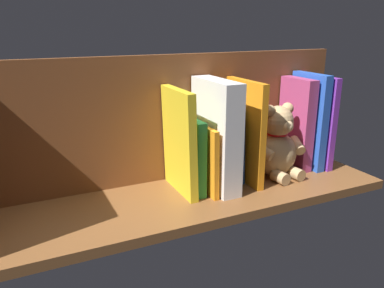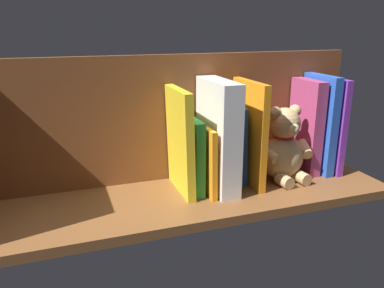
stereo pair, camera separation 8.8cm
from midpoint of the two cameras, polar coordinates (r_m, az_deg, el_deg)
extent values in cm
cube|color=brown|center=(93.09, 2.74, -7.93)|extent=(95.86, 27.64, 2.20)
cube|color=brown|center=(97.72, 0.35, 3.82)|extent=(95.86, 1.50, 31.54)
cube|color=purple|center=(111.84, 21.55, 2.65)|extent=(1.84, 13.51, 25.15)
cube|color=blue|center=(110.08, 20.35, 2.77)|extent=(2.42, 13.07, 25.93)
cube|color=#B23F72|center=(108.57, 18.64, 2.43)|extent=(3.15, 11.67, 24.77)
ellipsoid|color=tan|center=(102.93, 15.50, -1.89)|extent=(11.94, 10.89, 11.66)
sphere|color=tan|center=(100.47, 15.90, 2.87)|extent=(8.01, 8.01, 8.01)
sphere|color=tan|center=(101.75, 17.34, 4.67)|extent=(3.10, 3.10, 3.10)
sphere|color=tan|center=(97.90, 14.69, 4.42)|extent=(3.10, 3.10, 3.10)
sphere|color=#DBB77F|center=(98.15, 17.14, 2.07)|extent=(3.10, 3.10, 3.10)
cylinder|color=tan|center=(104.84, 18.43, -0.63)|extent=(4.10, 6.23, 4.31)
cylinder|color=tan|center=(97.86, 13.63, -1.48)|extent=(4.92, 6.35, 4.31)
cylinder|color=tan|center=(102.61, 18.20, -4.75)|extent=(3.49, 4.64, 3.10)
cylinder|color=tan|center=(99.29, 15.95, -5.29)|extent=(3.49, 4.64, 3.10)
torus|color=red|center=(101.28, 15.75, 1.13)|extent=(5.79, 5.79, 0.91)
cube|color=orange|center=(96.77, 10.95, 1.54)|extent=(1.72, 16.13, 25.59)
cube|color=blue|center=(98.61, 8.88, 0.11)|extent=(2.41, 11.00, 19.56)
cube|color=green|center=(97.01, 7.98, -0.66)|extent=(1.29, 13.03, 17.82)
cube|color=white|center=(92.23, 6.58, 1.20)|extent=(4.89, 17.26, 26.30)
cube|color=orange|center=(92.69, 4.20, -1.94)|extent=(1.53, 16.42, 16.19)
cube|color=green|center=(92.45, 2.55, -1.44)|extent=(2.21, 14.30, 17.75)
cube|color=yellow|center=(89.92, 1.03, 0.34)|extent=(2.66, 15.43, 24.69)
camera|label=1|loc=(0.04, -87.14, 0.89)|focal=36.29mm
camera|label=2|loc=(0.04, 92.86, -0.89)|focal=36.29mm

